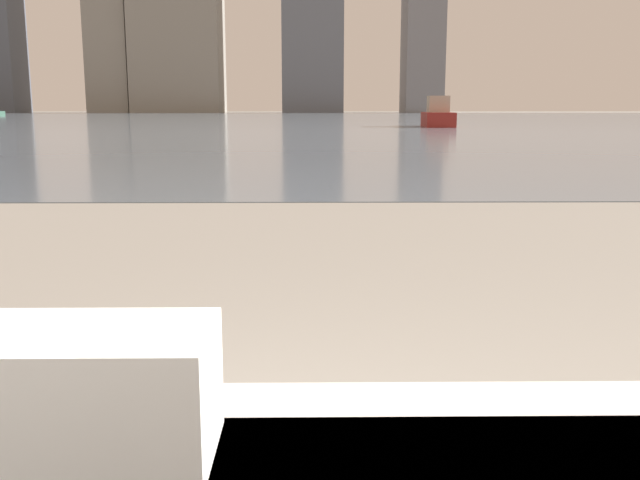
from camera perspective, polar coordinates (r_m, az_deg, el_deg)
name	(u,v)px	position (r m, az deg, el deg)	size (l,w,h in m)	color
towel_stack	(91,394)	(0.92, -17.87, -11.67)	(0.29, 0.19, 0.16)	white
harbor_water	(310,118)	(61.95, -0.84, 9.74)	(180.00, 110.00, 0.01)	slate
harbor_boat_3	(438,116)	(34.58, 9.41, 9.77)	(1.60, 3.91, 1.43)	maroon
skyline_tower_1	(112,39)	(122.60, -16.34, 15.17)	(6.53, 9.10, 23.17)	gray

